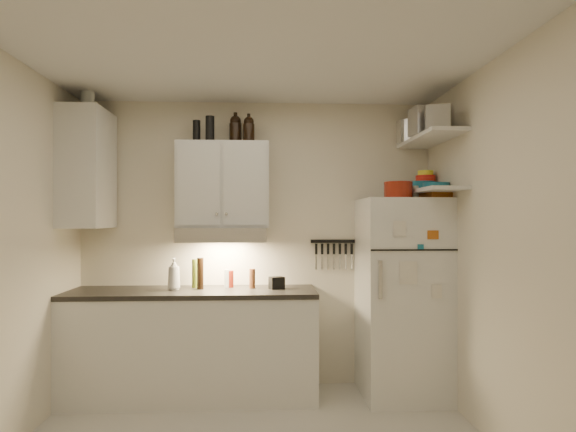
{
  "coord_description": "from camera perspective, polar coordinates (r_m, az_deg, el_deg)",
  "views": [
    {
      "loc": [
        0.05,
        -2.94,
        1.53
      ],
      "look_at": [
        0.25,
        0.9,
        1.55
      ],
      "focal_mm": 30.0,
      "sensor_mm": 36.0,
      "label": 1
    }
  ],
  "objects": [
    {
      "name": "thermos_b",
      "position": [
        4.36,
        -10.78,
        9.82
      ],
      "size": [
        0.08,
        0.08,
        0.19
      ],
      "primitive_type": "cylinder",
      "rotation": [
        0.0,
        0.0,
        -0.28
      ],
      "color": "black",
      "rests_on": "upper_cabinet"
    },
    {
      "name": "book_stack",
      "position": [
        4.22,
        17.1,
        2.58
      ],
      "size": [
        0.23,
        0.27,
        0.08
      ],
      "primitive_type": "cube",
      "rotation": [
        0.0,
        0.0,
        0.14
      ],
      "color": "#BD5C17",
      "rests_on": "fridge"
    },
    {
      "name": "fridge",
      "position": [
        4.32,
        13.36,
        -9.34
      ],
      "size": [
        0.7,
        0.68,
        1.7
      ],
      "primitive_type": "cube",
      "color": "white",
      "rests_on": "floor"
    },
    {
      "name": "caddy",
      "position": [
        4.21,
        -1.35,
        -7.92
      ],
      "size": [
        0.15,
        0.13,
        0.1
      ],
      "primitive_type": "cube",
      "rotation": [
        0.0,
        0.0,
        0.4
      ],
      "color": "black",
      "rests_on": "countertop"
    },
    {
      "name": "spice_jar",
      "position": [
        4.2,
        14.79,
        2.75
      ],
      "size": [
        0.07,
        0.07,
        0.11
      ],
      "primitive_type": "cylinder",
      "rotation": [
        0.0,
        0.0,
        0.16
      ],
      "color": "silver",
      "rests_on": "fridge"
    },
    {
      "name": "side_cabinet",
      "position": [
        4.42,
        -22.69,
        5.17
      ],
      "size": [
        0.33,
        0.55,
        1.0
      ],
      "primitive_type": "cube",
      "color": "silver",
      "rests_on": "left_wall"
    },
    {
      "name": "base_cabinet",
      "position": [
        4.32,
        -11.24,
        -14.9
      ],
      "size": [
        2.1,
        0.6,
        0.88
      ],
      "primitive_type": "cube",
      "color": "silver",
      "rests_on": "floor"
    },
    {
      "name": "shelf_hi",
      "position": [
        4.26,
        16.46,
        8.77
      ],
      "size": [
        0.3,
        0.95,
        0.03
      ],
      "primitive_type": "cube",
      "color": "silver",
      "rests_on": "right_wall"
    },
    {
      "name": "growler_b",
      "position": [
        4.33,
        -4.66,
        10.19
      ],
      "size": [
        0.12,
        0.12,
        0.24
      ],
      "primitive_type": null,
      "rotation": [
        0.0,
        0.0,
        -0.24
      ],
      "color": "black",
      "rests_on": "upper_cabinet"
    },
    {
      "name": "tin_a",
      "position": [
        4.19,
        16.0,
        10.69
      ],
      "size": [
        0.25,
        0.23,
        0.23
      ],
      "primitive_type": "cube",
      "rotation": [
        0.0,
        0.0,
        0.09
      ],
      "color": "#AAAAAD",
      "rests_on": "shelf_hi"
    },
    {
      "name": "ceiling",
      "position": [
        3.13,
        -3.97,
        19.88
      ],
      "size": [
        3.2,
        3.0,
        0.02
      ],
      "primitive_type": "cube",
      "color": "silver",
      "rests_on": "ground"
    },
    {
      "name": "thermos_a",
      "position": [
        4.31,
        -9.24,
        10.14
      ],
      "size": [
        0.08,
        0.08,
        0.22
      ],
      "primitive_type": "cylinder",
      "rotation": [
        0.0,
        0.0,
        0.05
      ],
      "color": "black",
      "rests_on": "upper_cabinet"
    },
    {
      "name": "shelf_lo",
      "position": [
        4.21,
        16.47,
        2.84
      ],
      "size": [
        0.3,
        0.95,
        0.03
      ],
      "primitive_type": "cube",
      "color": "silver",
      "rests_on": "right_wall"
    },
    {
      "name": "stock_pot",
      "position": [
        4.57,
        14.47,
        9.59
      ],
      "size": [
        0.28,
        0.28,
        0.2
      ],
      "primitive_type": "cylinder",
      "rotation": [
        0.0,
        0.0,
        -0.01
      ],
      "color": "silver",
      "rests_on": "shelf_hi"
    },
    {
      "name": "pepper_mill",
      "position": [
        4.25,
        -4.26,
        -7.4
      ],
      "size": [
        0.06,
        0.06,
        0.17
      ],
      "primitive_type": "cylinder",
      "rotation": [
        0.0,
        0.0,
        0.07
      ],
      "color": "brown",
      "rests_on": "countertop"
    },
    {
      "name": "knife_strip",
      "position": [
        4.48,
        5.39,
        -2.99
      ],
      "size": [
        0.42,
        0.02,
        0.03
      ],
      "primitive_type": "cube",
      "color": "black",
      "rests_on": "back_wall"
    },
    {
      "name": "side_jar",
      "position": [
        4.48,
        -22.65,
        12.52
      ],
      "size": [
        0.13,
        0.13,
        0.15
      ],
      "primitive_type": "cylinder",
      "rotation": [
        0.0,
        0.0,
        0.23
      ],
      "color": "silver",
      "rests_on": "side_cabinet"
    },
    {
      "name": "back_wall",
      "position": [
        4.46,
        -3.62,
        -3.27
      ],
      "size": [
        3.2,
        0.02,
        2.6
      ],
      "primitive_type": "cube",
      "color": "beige",
      "rests_on": "ground"
    },
    {
      "name": "right_wall",
      "position": [
        3.33,
        24.98,
        -4.21
      ],
      "size": [
        0.02,
        3.0,
        2.6
      ],
      "primitive_type": "cube",
      "color": "beige",
      "rests_on": "ground"
    },
    {
      "name": "growler_a",
      "position": [
        4.4,
        -6.25,
        10.17
      ],
      "size": [
        0.11,
        0.11,
        0.26
      ],
      "primitive_type": null,
      "rotation": [
        0.0,
        0.0,
        0.01
      ],
      "color": "black",
      "rests_on": "upper_cabinet"
    },
    {
      "name": "plates",
      "position": [
        4.22,
        17.14,
        3.41
      ],
      "size": [
        0.26,
        0.26,
        0.05
      ],
      "primitive_type": "cylinder",
      "rotation": [
        0.0,
        0.0,
        -0.21
      ],
      "color": "#186B88",
      "rests_on": "shelf_lo"
    },
    {
      "name": "clear_bottle",
      "position": [
        4.31,
        -7.21,
        -7.37
      ],
      "size": [
        0.05,
        0.05,
        0.16
      ],
      "primitive_type": "cylinder",
      "rotation": [
        0.0,
        0.0,
        0.02
      ],
      "color": "silver",
      "rests_on": "countertop"
    },
    {
      "name": "bowl_teal",
      "position": [
        4.47,
        15.65,
        3.41
      ],
      "size": [
        0.22,
        0.22,
        0.09
      ],
      "primitive_type": "cylinder",
      "color": "#186B88",
      "rests_on": "shelf_lo"
    },
    {
      "name": "soap_bottle",
      "position": [
        4.24,
        -13.36,
        -6.47
      ],
      "size": [
        0.13,
        0.13,
        0.31
      ],
      "primitive_type": "imported",
      "rotation": [
        0.0,
        0.0,
        -0.11
      ],
      "color": "silver",
      "rests_on": "countertop"
    },
    {
      "name": "bowl_yellow",
      "position": [
        4.48,
        15.99,
        4.9
      ],
      "size": [
        0.14,
        0.14,
        0.04
      ],
      "primitive_type": "cylinder",
      "color": "yellow",
      "rests_on": "bowl_orange"
    },
    {
      "name": "vinegar_bottle",
      "position": [
        4.24,
        -10.35,
        -6.72
      ],
      "size": [
        0.06,
        0.06,
        0.27
      ],
      "primitive_type": "cylinder",
      "rotation": [
        0.0,
        0.0,
        0.05
      ],
      "color": "black",
      "rests_on": "countertop"
    },
    {
      "name": "dutch_oven",
      "position": [
        4.12,
        12.94,
        3.02
      ],
      "size": [
        0.29,
        0.29,
        0.14
      ],
      "primitive_type": "cylinder",
      "rotation": [
        0.0,
        0.0,
        -0.25
      ],
      "color": "maroon",
      "rests_on": "fridge"
    },
    {
      "name": "range_hood",
      "position": [
        4.23,
        -7.73,
        -2.2
      ],
      "size": [
        0.76,
        0.46,
        0.12
      ],
      "primitive_type": "cube",
      "color": "silver",
      "rests_on": "back_wall"
    },
    {
      "name": "tin_b",
      "position": [
        3.94,
        17.28,
        11.03
      ],
      "size": [
        0.22,
        0.22,
        0.18
      ],
      "primitive_type": "cube",
      "rotation": [
        0.0,
        0.0,
        -0.27
      ],
      "color": "#AAAAAD",
      "rests_on": "shelf_hi"
    },
    {
      "name": "countertop",
      "position": [
        4.23,
        -11.23,
        -8.86
      ],
      "size": [
        2.1,
        0.62,
        0.04
      ],
      "primitive_type": "cube",
      "color": "black",
      "rests_on": "base_cabinet"
    },
    {
      "name": "bowl_orange",
      "position": [
        4.48,
        15.99,
        4.29
      ],
      "size": [
        0.17,
        0.17,
        0.05
      ],
      "primitive_type": "cylinder",
      "color": "red",
      "rests_on": "bowl_teal"
    },
    {
      "name": "red_jar",
      "position": [
        4.33,
        -6.96,
        -7.41
      ],
      "size": [
        0.08,
        0.08,
        0.15
      ],
      "primitive_type": "cylinder",
      "rotation": [
        0.0,
        0.0,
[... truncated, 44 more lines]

